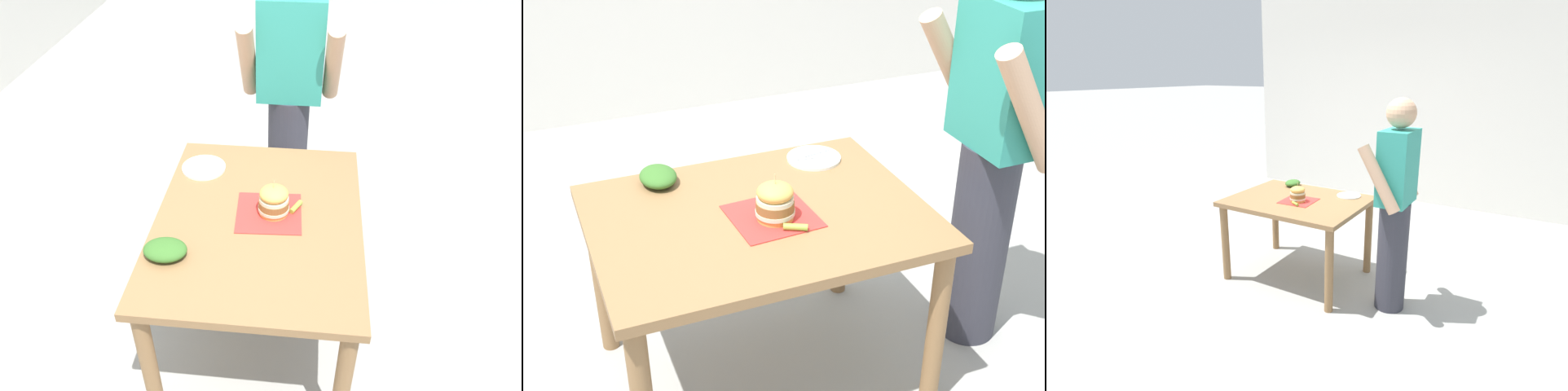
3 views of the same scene
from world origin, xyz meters
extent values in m
plane|color=#9E9E99|center=(0.00, 0.00, 0.00)|extent=(80.00, 80.00, 0.00)
cube|color=olive|center=(0.00, 0.00, 0.74)|extent=(0.92, 1.19, 0.04)
cylinder|color=olive|center=(-0.40, -0.54, 0.36)|extent=(0.07, 0.07, 0.72)
cylinder|color=olive|center=(0.40, -0.54, 0.36)|extent=(0.07, 0.07, 0.72)
cylinder|color=olive|center=(-0.40, 0.54, 0.36)|extent=(0.07, 0.07, 0.72)
cylinder|color=olive|center=(0.40, 0.54, 0.36)|extent=(0.07, 0.07, 0.72)
cube|color=red|center=(0.04, 0.04, 0.76)|extent=(0.31, 0.31, 0.00)
cylinder|color=gold|center=(0.06, 0.04, 0.77)|extent=(0.13, 0.13, 0.02)
cylinder|color=beige|center=(0.06, 0.04, 0.79)|extent=(0.14, 0.14, 0.02)
cylinder|color=brown|center=(0.06, 0.04, 0.82)|extent=(0.14, 0.14, 0.03)
cylinder|color=beige|center=(0.06, 0.04, 0.84)|extent=(0.13, 0.13, 0.02)
ellipsoid|color=gold|center=(0.06, 0.04, 0.87)|extent=(0.13, 0.13, 0.06)
cylinder|color=#D1B77F|center=(0.06, 0.04, 0.91)|extent=(0.00, 0.00, 0.05)
cylinder|color=#8EA83D|center=(0.16, 0.08, 0.78)|extent=(0.06, 0.09, 0.02)
cylinder|color=white|center=(-0.32, 0.36, 0.77)|extent=(0.22, 0.22, 0.01)
cylinder|color=silver|center=(-0.33, 0.36, 0.78)|extent=(0.04, 0.17, 0.01)
cylinder|color=silver|center=(-0.30, 0.36, 0.78)|extent=(0.03, 0.17, 0.01)
ellipsoid|color=#386B28|center=(-0.35, -0.28, 0.79)|extent=(0.18, 0.14, 0.06)
cylinder|color=#33333D|center=(0.08, 0.93, 0.45)|extent=(0.24, 0.24, 0.90)
cube|color=teal|center=(0.08, 0.93, 1.18)|extent=(0.36, 0.22, 0.56)
cylinder|color=tan|center=(-0.15, 0.87, 1.13)|extent=(0.09, 0.34, 0.50)
cylinder|color=tan|center=(0.31, 0.87, 1.13)|extent=(0.09, 0.34, 0.50)
camera|label=1|loc=(0.19, -1.73, 2.21)|focal=35.00mm
camera|label=2|loc=(2.10, -0.75, 2.08)|focal=50.00mm
camera|label=3|loc=(2.97, 1.86, 1.87)|focal=28.00mm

